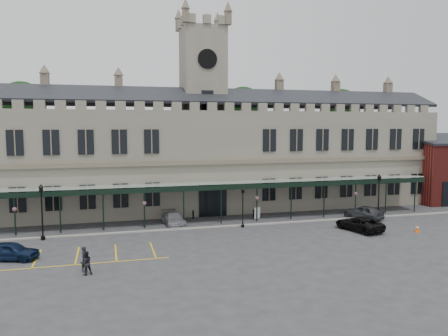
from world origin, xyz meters
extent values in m
plane|color=#2E2E31|center=(0.00, 0.00, 0.00)|extent=(140.00, 140.00, 0.00)
cube|color=#696458|center=(0.00, 16.00, 6.00)|extent=(60.00, 10.00, 12.00)
cube|color=brown|center=(0.00, 10.82, 6.20)|extent=(60.00, 0.35, 0.50)
cube|color=black|center=(0.00, 13.50, 13.80)|extent=(60.00, 4.77, 2.20)
cube|color=black|center=(0.00, 18.50, 13.80)|extent=(60.00, 4.77, 2.20)
cube|color=black|center=(0.00, 10.90, 1.90)|extent=(3.20, 0.18, 3.80)
cube|color=#696458|center=(0.00, 16.00, 11.00)|extent=(5.00, 5.00, 22.00)
cylinder|color=silver|center=(0.00, 13.44, 18.00)|extent=(2.20, 0.12, 2.20)
cylinder|color=black|center=(0.00, 13.37, 18.00)|extent=(2.30, 0.04, 2.30)
cube|color=black|center=(0.00, 13.44, 13.00)|extent=(1.40, 0.12, 2.80)
cube|color=#8C9E93|center=(0.00, 9.00, 4.10)|extent=(50.00, 4.00, 0.40)
cube|color=black|center=(0.00, 7.00, 3.85)|extent=(50.00, 0.18, 0.50)
cube|color=gray|center=(0.00, 5.50, 0.06)|extent=(60.00, 0.40, 0.12)
cylinder|color=#332314|center=(-22.00, 25.00, 6.00)|extent=(0.70, 0.70, 12.00)
sphere|color=black|center=(-22.00, 25.00, 13.00)|extent=(6.00, 6.00, 6.00)
cylinder|color=#332314|center=(8.00, 25.00, 6.00)|extent=(0.70, 0.70, 12.00)
sphere|color=black|center=(8.00, 25.00, 13.00)|extent=(6.00, 6.00, 6.00)
cylinder|color=#332314|center=(24.00, 25.00, 6.00)|extent=(0.70, 0.70, 12.00)
sphere|color=black|center=(24.00, 25.00, 13.00)|extent=(6.00, 6.00, 6.00)
cylinder|color=black|center=(-17.29, 4.81, 0.17)|extent=(0.40, 0.40, 0.33)
cylinder|color=black|center=(-17.29, 4.81, 2.21)|extent=(0.13, 0.13, 4.41)
cube|color=black|center=(-17.29, 4.81, 4.58)|extent=(0.31, 0.31, 0.44)
cone|color=black|center=(-17.29, 4.81, 4.97)|extent=(0.49, 0.49, 0.33)
cylinder|color=black|center=(1.68, 4.88, 0.13)|extent=(0.32, 0.32, 0.27)
cylinder|color=black|center=(1.68, 4.88, 1.78)|extent=(0.11, 0.11, 3.56)
cube|color=black|center=(1.68, 4.88, 3.69)|extent=(0.25, 0.25, 0.36)
cone|color=black|center=(1.68, 4.88, 4.01)|extent=(0.39, 0.39, 0.27)
cylinder|color=black|center=(17.74, 5.33, 0.16)|extent=(0.38, 0.38, 0.32)
cylinder|color=black|center=(17.74, 5.33, 2.13)|extent=(0.13, 0.13, 4.27)
cube|color=black|center=(17.74, 5.33, 4.43)|extent=(0.30, 0.30, 0.43)
cone|color=black|center=(17.74, 5.33, 4.80)|extent=(0.47, 0.47, 0.32)
cube|color=#EE5107|center=(17.38, -1.55, 0.02)|extent=(0.41, 0.41, 0.04)
cone|color=#EE5107|center=(17.38, -1.55, 0.38)|extent=(0.48, 0.48, 0.76)
cylinder|color=silver|center=(17.38, -1.55, 0.49)|extent=(0.31, 0.31, 0.11)
cylinder|color=black|center=(4.48, 8.43, 0.26)|extent=(0.06, 0.06, 0.52)
cube|color=silver|center=(4.48, 8.43, 0.63)|extent=(0.73, 0.21, 1.26)
cylinder|color=black|center=(-2.45, 10.06, 0.48)|extent=(0.17, 0.17, 0.97)
cylinder|color=black|center=(4.24, 8.96, 0.47)|extent=(0.17, 0.17, 0.95)
imported|color=#0B1833|center=(-18.83, -0.90, 0.71)|extent=(4.47, 2.88, 1.42)
imported|color=#979A9E|center=(-5.00, 7.76, 0.65)|extent=(2.25, 4.66, 1.31)
imported|color=black|center=(12.30, 0.51, 0.70)|extent=(3.57, 5.44, 1.39)
imported|color=#323539|center=(15.90, 5.34, 0.75)|extent=(3.40, 4.74, 1.50)
imported|color=black|center=(-13.20, -5.17, 0.91)|extent=(0.72, 0.79, 1.82)
imported|color=black|center=(-13.08, -5.87, 0.84)|extent=(0.98, 0.86, 1.68)
camera|label=1|loc=(-11.46, -36.76, 10.33)|focal=35.00mm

